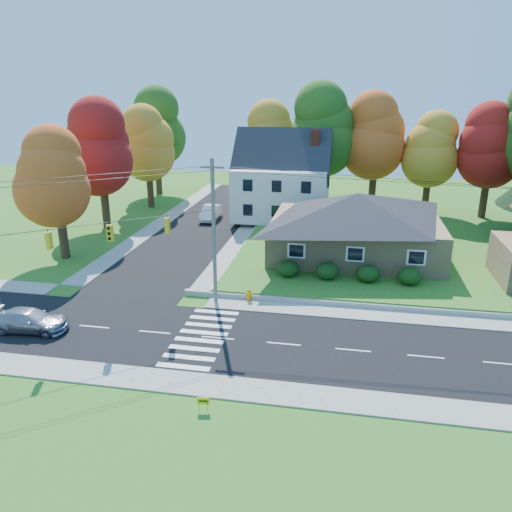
{
  "coord_description": "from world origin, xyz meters",
  "views": [
    {
      "loc": [
        7.16,
        -25.86,
        14.3
      ],
      "look_at": [
        0.85,
        8.0,
        2.6
      ],
      "focal_mm": 35.0,
      "sensor_mm": 36.0,
      "label": 1
    }
  ],
  "objects_px": {
    "fire_hydrant": "(249,296)",
    "ranch_house": "(356,224)",
    "silver_sedan": "(30,320)",
    "white_car": "(211,213)"
  },
  "relations": [
    {
      "from": "ranch_house",
      "to": "fire_hydrant",
      "type": "relative_size",
      "value": 16.07
    },
    {
      "from": "silver_sedan",
      "to": "white_car",
      "type": "distance_m",
      "value": 28.54
    },
    {
      "from": "ranch_house",
      "to": "silver_sedan",
      "type": "xyz_separation_m",
      "value": [
        -19.6,
        -17.17,
        -2.56
      ]
    },
    {
      "from": "ranch_house",
      "to": "silver_sedan",
      "type": "bearing_deg",
      "value": -138.79
    },
    {
      "from": "white_car",
      "to": "fire_hydrant",
      "type": "distance_m",
      "value": 23.17
    },
    {
      "from": "fire_hydrant",
      "to": "ranch_house",
      "type": "bearing_deg",
      "value": 55.0
    },
    {
      "from": "silver_sedan",
      "to": "white_car",
      "type": "bearing_deg",
      "value": -10.9
    },
    {
      "from": "ranch_house",
      "to": "fire_hydrant",
      "type": "height_order",
      "value": "ranch_house"
    },
    {
      "from": "ranch_house",
      "to": "fire_hydrant",
      "type": "bearing_deg",
      "value": -125.0
    },
    {
      "from": "silver_sedan",
      "to": "fire_hydrant",
      "type": "relative_size",
      "value": 5.18
    }
  ]
}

